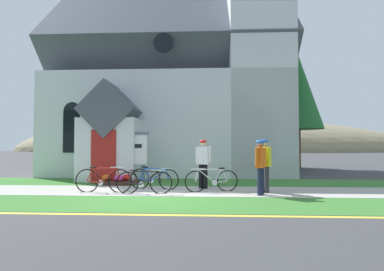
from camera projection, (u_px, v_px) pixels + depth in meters
ground at (168, 182)px, 12.61m from camera, size 140.00×140.00×0.00m
sidewalk_slab at (147, 191)px, 10.04m from camera, size 32.00×2.22×0.01m
grass_verge at (129, 203)px, 7.83m from camera, size 32.00×2.19×0.01m
church_lawn at (159, 182)px, 12.42m from camera, size 24.00×2.56×0.01m
curb_paint_stripe at (115, 214)px, 6.59m from camera, size 28.00×0.16×0.01m
church_building at (181, 90)px, 17.99m from camera, size 12.41×10.87×13.23m
church_sign at (122, 149)px, 12.42m from camera, size 2.18×0.18×2.02m
flower_bed at (119, 181)px, 12.14m from camera, size 1.82×1.82×0.34m
bicycle_yellow at (212, 180)px, 9.87m from camera, size 1.71×0.42×0.78m
bicycle_white at (103, 180)px, 9.69m from camera, size 1.80×0.08×0.83m
bicycle_orange at (144, 182)px, 9.43m from camera, size 1.72×0.11×0.76m
bicycle_green at (154, 178)px, 10.43m from camera, size 1.71×0.30×0.78m
cyclist_in_white_jersey at (261, 163)px, 9.19m from camera, size 0.39×0.64×1.65m
cyclist_in_yellow_jersey at (203, 160)px, 10.57m from camera, size 0.54×0.52×1.68m
cyclist_in_green_jersey at (264, 161)px, 9.73m from camera, size 0.37×0.71×1.67m
roadside_conifer at (297, 90)px, 19.14m from camera, size 3.13×3.13×7.39m
distant_hill at (211, 151)px, 81.72m from camera, size 104.00×43.78×16.63m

